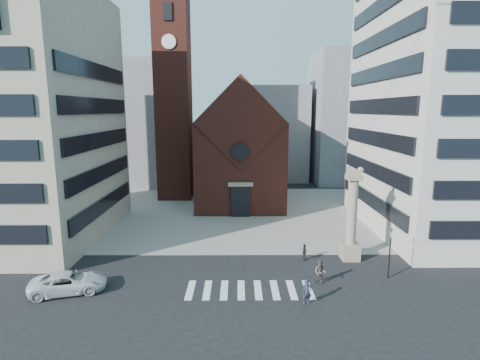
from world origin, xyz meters
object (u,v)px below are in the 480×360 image
(pedestrian_2, at_px, (304,252))
(pedestrian_1, at_px, (320,272))
(white_car, at_px, (69,283))
(lion_column, at_px, (351,223))
(traffic_light, at_px, (390,252))
(pedestrian_0, at_px, (307,292))
(scooter_0, at_px, (195,212))

(pedestrian_2, bearing_deg, pedestrian_1, -167.91)
(white_car, bearing_deg, lion_column, -90.46)
(white_car, xyz_separation_m, pedestrian_2, (18.90, 5.94, 0.03))
(pedestrian_2, bearing_deg, traffic_light, -113.61)
(white_car, distance_m, pedestrian_2, 19.81)
(lion_column, relative_size, traffic_light, 2.02)
(pedestrian_0, relative_size, pedestrian_2, 1.17)
(pedestrian_0, bearing_deg, scooter_0, 106.28)
(traffic_light, bearing_deg, pedestrian_2, 149.51)
(traffic_light, height_order, pedestrian_2, traffic_light)
(traffic_light, distance_m, white_car, 25.31)
(pedestrian_2, xyz_separation_m, scooter_0, (-11.66, 14.90, -0.33))
(pedestrian_2, distance_m, scooter_0, 18.92)
(traffic_light, xyz_separation_m, white_car, (-25.16, -2.25, -1.53))
(white_car, bearing_deg, traffic_light, -100.45)
(traffic_light, distance_m, pedestrian_0, 8.63)
(white_car, height_order, scooter_0, white_car)
(white_car, relative_size, scooter_0, 3.54)
(pedestrian_2, bearing_deg, pedestrian_0, 178.23)
(pedestrian_2, height_order, scooter_0, pedestrian_2)
(traffic_light, relative_size, pedestrian_1, 2.22)
(scooter_0, bearing_deg, pedestrian_2, -39.23)
(lion_column, height_order, pedestrian_0, lion_column)
(pedestrian_0, xyz_separation_m, scooter_0, (-10.47, 22.73, -0.46))
(lion_column, height_order, scooter_0, lion_column)
(pedestrian_1, bearing_deg, traffic_light, 35.63)
(white_car, relative_size, pedestrian_2, 3.48)
(pedestrian_2, bearing_deg, white_car, 114.32)
(pedestrian_0, bearing_deg, white_car, 165.45)
(lion_column, height_order, pedestrian_1, lion_column)
(traffic_light, relative_size, white_car, 0.78)
(pedestrian_0, relative_size, pedestrian_1, 0.95)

